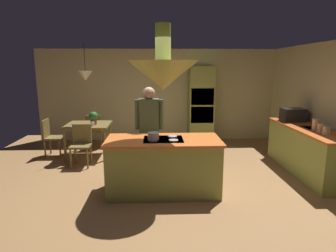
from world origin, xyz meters
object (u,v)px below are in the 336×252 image
at_px(kitchen_island, 163,165).
at_px(chair_at_corner, 51,135).
at_px(potted_plant_on_table, 93,117).
at_px(canister_tea, 315,124).
at_px(person_at_island, 149,126).
at_px(chair_facing_island, 81,142).
at_px(chair_by_back_wall, 95,129).
at_px(oven_tower, 201,105).
at_px(cup_on_table, 93,124).
at_px(cooking_pot_on_cooktop, 153,136).
at_px(canister_flour, 326,130).
at_px(dining_table, 88,128).
at_px(canister_sugar, 321,128).
at_px(microwave_on_counter, 293,115).

xyz_separation_m(kitchen_island, chair_at_corner, (-2.58, 2.10, 0.05)).
xyz_separation_m(potted_plant_on_table, canister_tea, (4.39, -1.44, 0.08)).
bearing_deg(kitchen_island, potted_plant_on_table, 127.54).
bearing_deg(person_at_island, chair_facing_island, 154.47).
height_order(kitchen_island, chair_at_corner, kitchen_island).
distance_m(person_at_island, chair_by_back_wall, 2.57).
xyz_separation_m(oven_tower, cup_on_table, (-2.64, -1.37, -0.24)).
distance_m(person_at_island, cooking_pot_on_cooktop, 0.86).
distance_m(potted_plant_on_table, canister_flour, 4.74).
distance_m(person_at_island, cup_on_table, 1.74).
bearing_deg(potted_plant_on_table, dining_table, 151.21).
bearing_deg(canister_tea, cup_on_table, 163.62).
xyz_separation_m(person_at_island, chair_by_back_wall, (-1.46, 2.06, -0.48)).
bearing_deg(person_at_island, potted_plant_on_table, 135.21).
bearing_deg(cup_on_table, cooking_pot_on_cooktop, -55.34).
bearing_deg(dining_table, canister_sugar, -20.52).
xyz_separation_m(oven_tower, chair_by_back_wall, (-2.80, -0.46, -0.54)).
bearing_deg(microwave_on_counter, chair_by_back_wall, 164.15).
xyz_separation_m(chair_by_back_wall, canister_flour, (4.54, -2.56, 0.47)).
xyz_separation_m(person_at_island, cooking_pot_on_cooktop, (0.08, -0.85, 0.00)).
relative_size(chair_at_corner, potted_plant_on_table, 2.90).
height_order(oven_tower, canister_tea, oven_tower).
height_order(canister_tea, microwave_on_counter, microwave_on_counter).
xyz_separation_m(kitchen_island, canister_flour, (2.84, 0.22, 0.52)).
bearing_deg(canister_sugar, potted_plant_on_table, 159.78).
bearing_deg(person_at_island, canister_flour, -9.22).
xyz_separation_m(chair_by_back_wall, microwave_on_counter, (4.54, -1.29, 0.54)).
relative_size(chair_at_corner, canister_sugar, 5.27).
height_order(chair_at_corner, canister_sugar, canister_sugar).
bearing_deg(person_at_island, kitchen_island, -71.26).
xyz_separation_m(kitchen_island, cooking_pot_on_cooktop, (-0.16, -0.13, 0.53)).
bearing_deg(microwave_on_counter, person_at_island, -165.93).
bearing_deg(oven_tower, microwave_on_counter, -45.13).
xyz_separation_m(chair_facing_island, chair_at_corner, (-0.88, 0.68, 0.00)).
distance_m(kitchen_island, cooking_pot_on_cooktop, 0.57).
height_order(kitchen_island, potted_plant_on_table, potted_plant_on_table).
bearing_deg(canister_flour, kitchen_island, -175.55).
xyz_separation_m(chair_facing_island, canister_tea, (4.54, -0.84, 0.51)).
distance_m(chair_at_corner, potted_plant_on_table, 1.11).
bearing_deg(cup_on_table, canister_flour, -20.61).
bearing_deg(chair_at_corner, person_at_island, -120.58).
bearing_deg(kitchen_island, microwave_on_counter, 27.76).
bearing_deg(canister_flour, potted_plant_on_table, 157.74).
height_order(oven_tower, chair_facing_island, oven_tower).
relative_size(dining_table, chair_by_back_wall, 1.15).
relative_size(dining_table, canister_sugar, 6.04).
bearing_deg(canister_tea, kitchen_island, -168.44).
bearing_deg(microwave_on_counter, chair_at_corner, 173.63).
height_order(chair_by_back_wall, canister_sugar, canister_sugar).
bearing_deg(kitchen_island, cooking_pot_on_cooktop, -140.91).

